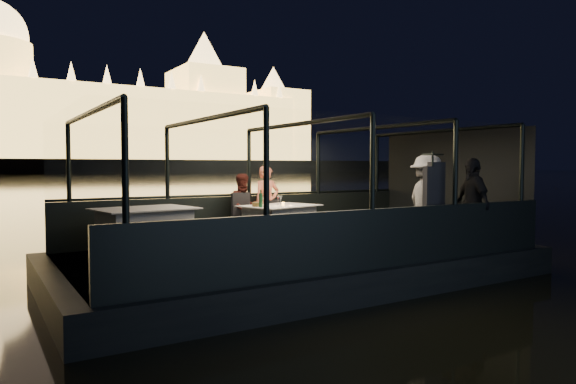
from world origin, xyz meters
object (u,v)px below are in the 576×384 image
dining_table_aft (145,234)px  coat_stand (432,204)px  person_woman_coral (267,203)px  dining_table_central (280,224)px  person_man_maroon (244,204)px  chair_port_left (245,220)px  passenger_dark (472,204)px  passenger_stripe (427,204)px  chair_port_right (278,218)px  wine_bottle (261,199)px

dining_table_aft → coat_stand: coat_stand is taller
person_woman_coral → dining_table_central: bearing=-97.9°
person_woman_coral → person_man_maroon: size_ratio=1.12×
dining_table_central → coat_stand: (1.42, -2.63, 0.51)m
dining_table_central → person_woman_coral: (0.11, 0.72, 0.36)m
chair_port_left → passenger_dark: 4.33m
chair_port_left → passenger_stripe: bearing=-60.1°
chair_port_right → passenger_dark: size_ratio=0.48×
coat_stand → chair_port_left: bearing=122.4°
passenger_stripe → person_man_maroon: bearing=64.3°
passenger_stripe → passenger_dark: (0.71, -0.43, 0.00)m
dining_table_central → wine_bottle: (-0.56, -0.25, 0.53)m
dining_table_central → person_man_maroon: size_ratio=1.05×
chair_port_right → wine_bottle: 1.19m
person_woman_coral → wine_bottle: (-0.67, -0.97, 0.17)m
coat_stand → chair_port_right: bearing=110.6°
chair_port_right → passenger_stripe: 3.06m
chair_port_left → passenger_dark: (3.16, -2.93, 0.40)m
chair_port_left → passenger_dark: passenger_dark is taller
chair_port_left → coat_stand: 3.68m
chair_port_left → coat_stand: coat_stand is taller
dining_table_central → chair_port_left: bearing=139.7°
passenger_stripe → coat_stand: bearing=163.3°
dining_table_aft → person_woman_coral: 2.97m
chair_port_left → person_woman_coral: 0.76m
person_man_maroon → wine_bottle: bearing=-99.3°
person_woman_coral → passenger_stripe: bearing=-55.9°
dining_table_aft → person_woman_coral: (2.82, 0.84, 0.36)m
chair_port_left → person_man_maroon: (0.10, 0.27, 0.30)m
person_man_maroon → passenger_stripe: passenger_stripe is taller
chair_port_right → coat_stand: bearing=-89.5°
coat_stand → passenger_stripe: coat_stand is taller
dining_table_central → dining_table_aft: 2.71m
chair_port_left → coat_stand: size_ratio=0.56×
dining_table_aft → coat_stand: bearing=-31.3°
person_man_maroon → chair_port_right: bearing=-21.1°
passenger_dark → person_man_maroon: bearing=-115.7°
chair_port_left → passenger_dark: bearing=-57.4°
person_man_maroon → wine_bottle: person_man_maroon is taller
coat_stand → wine_bottle: size_ratio=5.41×
coat_stand → wine_bottle: bearing=129.8°
person_man_maroon → passenger_dark: 4.43m
dining_table_central → person_man_maroon: person_man_maroon is taller
person_man_maroon → dining_table_central: bearing=-60.8°
passenger_dark → wine_bottle: (-3.20, 2.23, 0.06)m
chair_port_right → person_man_maroon: size_ratio=0.59×
dining_table_aft → chair_port_left: (2.18, 0.57, 0.06)m
person_woman_coral → person_man_maroon: person_woman_coral is taller
dining_table_aft → passenger_dark: 5.86m
dining_table_central → person_woman_coral: bearing=81.2°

